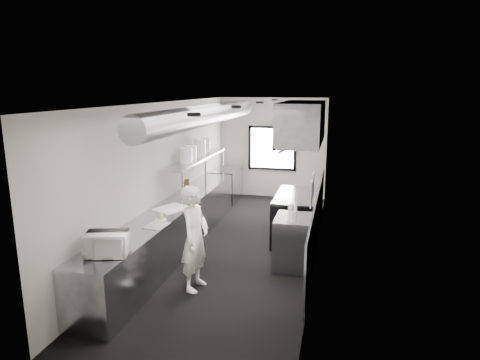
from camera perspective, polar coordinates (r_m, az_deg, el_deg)
The scene contains 35 objects.
floor at distance 8.37m, azimuth -0.15°, elevation -9.02°, with size 3.00×8.00×0.01m, color black.
ceiling at distance 7.79m, azimuth -0.16°, elevation 10.51°, with size 3.00×8.00×0.01m, color silver.
wall_back at distance 11.83m, azimuth 4.43°, elevation 4.36°, with size 3.00×0.02×2.80m, color #B3B0AA.
wall_front at distance 4.34m, azimuth -12.89°, elevation -10.48°, with size 3.00×0.02×2.80m, color #B3B0AA.
wall_left at distance 8.43m, azimuth -10.11°, elevation 0.88°, with size 0.02×8.00×2.80m, color #B3B0AA.
wall_right at distance 7.75m, azimuth 10.69°, elevation -0.16°, with size 0.02×8.00×2.80m, color #B3B0AA.
wall_cladding at distance 8.27m, azimuth 10.42°, elevation -5.46°, with size 0.03×5.50×1.10m, color gray.
hvac_duct at distance 8.37m, azimuth -4.22°, elevation 8.91°, with size 0.40×0.40×6.40m, color gray.
service_window at distance 11.79m, azimuth 4.40°, elevation 4.33°, with size 1.36×0.05×1.25m.
exhaust_hood at distance 8.32m, azimuth 8.42°, elevation 7.69°, with size 0.81×2.20×0.88m.
prep_counter at distance 8.10m, azimuth -8.97°, elevation -6.52°, with size 0.70×6.00×0.90m, color gray.
pass_shelf at distance 9.21m, azimuth -5.90°, elevation 2.85°, with size 0.45×3.00×0.68m.
range at distance 8.70m, azimuth 7.63°, elevation -5.00°, with size 0.88×1.60×0.94m.
bottle_station at distance 7.38m, azimuth 7.35°, elevation -8.41°, with size 0.65×0.80×0.90m, color gray.
far_work_table at distance 11.47m, azimuth -1.97°, elevation -0.70°, with size 0.70×1.20×0.90m, color gray.
notice_sheet_a at distance 6.54m, azimuth 9.94°, elevation -0.68°, with size 0.02×0.28×0.38m, color silver.
notice_sheet_b at distance 6.21m, azimuth 9.71°, elevation -1.85°, with size 0.02×0.28×0.38m, color silver.
line_cook at distance 6.48m, azimuth -6.17°, elevation -7.89°, with size 0.60×0.39×1.64m, color white.
microwave at distance 5.84m, azimuth -17.67°, elevation -8.30°, with size 0.52×0.39×0.31m, color white.
deli_tub_a at distance 6.16m, azimuth -18.83°, elevation -8.37°, with size 0.13×0.13×0.09m, color beige.
deli_tub_b at distance 6.39m, azimuth -16.69°, elevation -7.48°, with size 0.13×0.13×0.09m, color beige.
newspaper at distance 6.88m, azimuth -11.33°, elevation -6.11°, with size 0.31×0.39×0.01m, color silver.
small_plate at distance 7.14m, azimuth -10.77°, elevation -5.35°, with size 0.20×0.20×0.02m, color white.
pastry at distance 7.13m, azimuth -10.78°, elevation -4.91°, with size 0.10×0.10×0.10m, color tan.
cutting_board at distance 7.77m, azimuth -9.41°, elevation -3.82°, with size 0.44×0.59×0.02m, color white.
knife_block at distance 8.96m, azimuth -7.26°, elevation -0.79°, with size 0.10×0.23×0.25m, color brown.
plate_stack_a at distance 8.58m, azimuth -7.35°, elevation 3.35°, with size 0.26×0.26×0.30m, color white.
plate_stack_b at distance 8.79m, azimuth -6.75°, elevation 3.66°, with size 0.25×0.25×0.32m, color white.
plate_stack_c at distance 9.43m, azimuth -5.49°, elevation 4.44°, with size 0.26×0.26×0.37m, color white.
plate_stack_d at distance 9.85m, azimuth -4.72°, elevation 4.76°, with size 0.23×0.23×0.36m, color white.
squeeze_bottle_a at distance 6.97m, azimuth 7.14°, elevation -5.00°, with size 0.06×0.06×0.17m, color white.
squeeze_bottle_b at distance 7.04m, azimuth 6.72°, elevation -4.87°, with size 0.05×0.05×0.16m, color white.
squeeze_bottle_c at distance 7.19m, azimuth 6.83°, elevation -4.37°, with size 0.06×0.06×0.19m, color white.
squeeze_bottle_d at distance 7.40m, azimuth 6.97°, elevation -3.96°, with size 0.06×0.06×0.17m, color white.
squeeze_bottle_e at distance 7.49m, azimuth 7.55°, elevation -3.74°, with size 0.06×0.06×0.18m, color white.
Camera 1 is at (1.83, -7.56, 3.07)m, focal length 31.30 mm.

